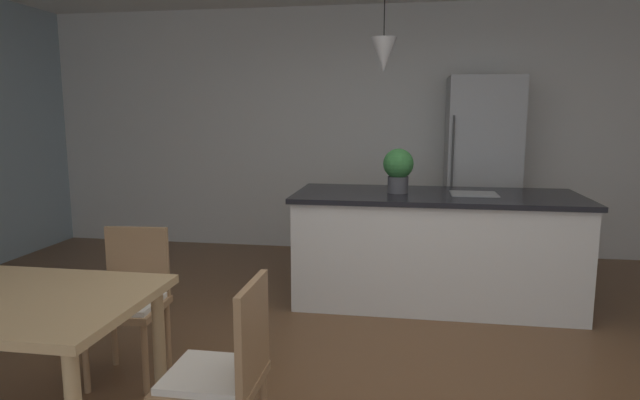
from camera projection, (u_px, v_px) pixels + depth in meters
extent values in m
cube|color=brown|center=(382.00, 394.00, 3.03)|extent=(10.00, 8.40, 0.04)
cube|color=white|center=(399.00, 131.00, 5.99)|extent=(10.00, 0.12, 2.70)
cylinder|color=tan|center=(160.00, 354.00, 2.65)|extent=(0.06, 0.06, 0.73)
cube|color=#A87F56|center=(212.00, 382.00, 2.25)|extent=(0.40, 0.40, 0.04)
cube|color=white|center=(212.00, 374.00, 2.24)|extent=(0.36, 0.36, 0.03)
cube|color=#A87F56|center=(253.00, 333.00, 2.18)|extent=(0.03, 0.38, 0.42)
cube|color=#A87F56|center=(127.00, 309.00, 3.10)|extent=(0.43, 0.43, 0.04)
cube|color=white|center=(126.00, 303.00, 3.09)|extent=(0.39, 0.39, 0.03)
cube|color=#A87F56|center=(138.00, 261.00, 3.24)|extent=(0.38, 0.06, 0.42)
cylinder|color=#A87F56|center=(145.00, 360.00, 2.95)|extent=(0.04, 0.04, 0.41)
cylinder|color=#A87F56|center=(86.00, 358.00, 2.98)|extent=(0.04, 0.04, 0.41)
cylinder|color=#A87F56|center=(168.00, 335.00, 3.28)|extent=(0.04, 0.04, 0.41)
cylinder|color=#A87F56|center=(114.00, 333.00, 3.31)|extent=(0.04, 0.04, 0.41)
cube|color=white|center=(434.00, 249.00, 4.42)|extent=(2.21, 0.89, 0.88)
cube|color=black|center=(436.00, 196.00, 4.35)|extent=(2.27, 0.95, 0.04)
cube|color=gray|center=(474.00, 194.00, 4.30)|extent=(0.36, 0.30, 0.01)
cube|color=#B2B5B7|center=(481.00, 172.00, 5.53)|extent=(0.71, 0.64, 1.90)
cylinder|color=#4C4C4C|center=(452.00, 175.00, 5.24)|extent=(0.02, 0.02, 1.14)
cone|color=#B7B7B7|center=(384.00, 55.00, 4.25)|extent=(0.20, 0.20, 0.27)
cylinder|color=#4C4C51|center=(398.00, 185.00, 4.39)|extent=(0.17, 0.17, 0.13)
sphere|color=#387F3D|center=(398.00, 164.00, 4.36)|extent=(0.25, 0.25, 0.25)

